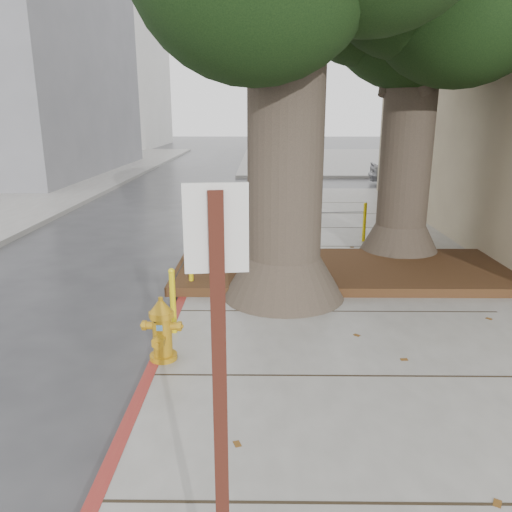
{
  "coord_description": "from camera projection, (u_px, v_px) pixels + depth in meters",
  "views": [
    {
      "loc": [
        -0.67,
        -5.26,
        3.11
      ],
      "look_at": [
        -0.75,
        1.8,
        1.1
      ],
      "focal_mm": 35.0,
      "sensor_mm": 36.0,
      "label": 1
    }
  ],
  "objects": [
    {
      "name": "curb_red",
      "position": [
        182.0,
        303.0,
        8.31
      ],
      "size": [
        0.14,
        26.0,
        0.16
      ],
      "primitive_type": "cube",
      "color": "maroon",
      "rests_on": "ground"
    },
    {
      "name": "fire_hydrant",
      "position": [
        162.0,
        330.0,
        6.15
      ],
      "size": [
        0.43,
        0.39,
        0.82
      ],
      "rotation": [
        0.0,
        0.0,
        -0.05
      ],
      "color": "#B78112",
      "rests_on": "sidewalk_main"
    },
    {
      "name": "car_dark",
      "position": [
        65.0,
        166.0,
        24.84
      ],
      "size": [
        2.01,
        4.46,
        1.27
      ],
      "primitive_type": "imported",
      "rotation": [
        0.0,
        0.0,
        0.05
      ],
      "color": "black",
      "rests_on": "ground"
    },
    {
      "name": "sidewalk_far",
      "position": [
        357.0,
        160.0,
        34.67
      ],
      "size": [
        16.0,
        20.0,
        0.15
      ],
      "primitive_type": "cube",
      "color": "slate",
      "rests_on": "ground"
    },
    {
      "name": "building_far_white",
      "position": [
        90.0,
        67.0,
        47.32
      ],
      "size": [
        12.0,
        18.0,
        15.0
      ],
      "primitive_type": "cube",
      "color": "silver",
      "rests_on": "ground"
    },
    {
      "name": "planter_bed",
      "position": [
        343.0,
        270.0,
        9.58
      ],
      "size": [
        6.4,
        2.6,
        0.16
      ],
      "primitive_type": "cube",
      "color": "black",
      "rests_on": "sidewalk_main"
    },
    {
      "name": "car_silver",
      "position": [
        414.0,
        170.0,
        22.86
      ],
      "size": [
        4.1,
        1.94,
        1.35
      ],
      "primitive_type": "imported",
      "rotation": [
        0.0,
        0.0,
        1.48
      ],
      "color": "#9A9A9E",
      "rests_on": "ground"
    },
    {
      "name": "bollard_ring",
      "position": [
        252.0,
        242.0,
        9.94
      ],
      "size": [
        3.79,
        5.39,
        0.95
      ],
      "color": "#D8BE0C",
      "rests_on": "sidewalk_main"
    },
    {
      "name": "tree_far",
      "position": [
        433.0,
        12.0,
        9.62
      ],
      "size": [
        4.5,
        3.8,
        7.17
      ],
      "color": "#4C3F33",
      "rests_on": "sidewalk_main"
    },
    {
      "name": "signpost",
      "position": [
        221.0,
        437.0,
        2.3
      ],
      "size": [
        0.27,
        0.07,
        2.7
      ],
      "rotation": [
        0.0,
        0.0,
        0.11
      ],
      "color": "#471911",
      "rests_on": "sidewalk_main"
    },
    {
      "name": "car_red",
      "position": [
        436.0,
        166.0,
        24.61
      ],
      "size": [
        4.02,
        1.47,
        1.31
      ],
      "primitive_type": "imported",
      "rotation": [
        0.0,
        0.0,
        1.59
      ],
      "color": "maroon",
      "rests_on": "ground"
    },
    {
      "name": "ground",
      "position": [
        318.0,
        387.0,
        5.9
      ],
      "size": [
        140.0,
        140.0,
        0.0
      ],
      "primitive_type": "plane",
      "color": "#28282B",
      "rests_on": "ground"
    }
  ]
}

